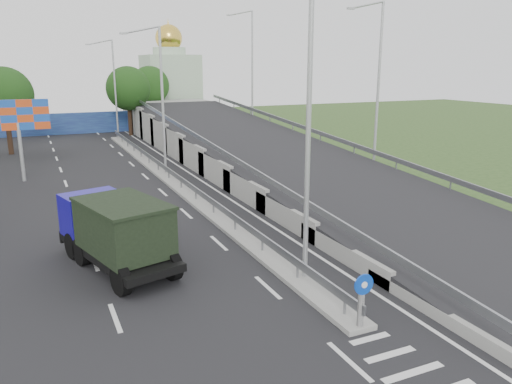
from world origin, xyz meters
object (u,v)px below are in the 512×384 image
billboard (17,120)px  dump_truck (115,229)px  lamp_post_mid (159,93)px  lamp_post_far (113,84)px  church (171,83)px  sign_bollard (362,300)px  lamp_post_near (304,123)px

billboard → dump_truck: size_ratio=0.82×
lamp_post_mid → lamp_post_far: same height
church → sign_bollard: bearing=-99.8°
sign_bollard → lamp_post_far: (0.11, 43.83, 4.77)m
sign_bollard → church: (10.00, 57.83, 4.28)m
lamp_post_near → church: 54.90m
lamp_post_near → billboard: size_ratio=1.83×
church → billboard: bearing=-120.7°
lamp_post_near → church: bearing=79.6°
lamp_post_mid → dump_truck: bearing=-110.3°
lamp_post_near → dump_truck: 8.38m
lamp_post_mid → billboard: (-9.11, 2.00, -1.62)m
sign_bollard → billboard: 27.53m
sign_bollard → dump_truck: bearing=125.3°
sign_bollard → church: size_ratio=0.12×
lamp_post_mid → church: church is taller
sign_bollard → lamp_post_mid: 24.30m
lamp_post_near → lamp_post_mid: bearing=90.0°
sign_bollard → lamp_post_mid: (0.11, 23.83, 4.77)m
lamp_post_mid → dump_truck: lamp_post_mid is taller
lamp_post_far → dump_truck: 36.47m
lamp_post_near → lamp_post_mid: same height
lamp_post_mid → church: bearing=73.8°
church → dump_truck: size_ratio=2.05×
church → billboard: (-19.00, -32.00, -1.12)m
church → dump_truck: bearing=-107.5°
sign_bollard → lamp_post_mid: size_ratio=0.17×
lamp_post_mid → sign_bollard: bearing=-90.3°
lamp_post_near → lamp_post_mid: (0.00, 20.00, 0.00)m
sign_bollard → church: bearing=80.2°
church → dump_truck: church is taller
dump_truck → sign_bollard: bearing=-70.4°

